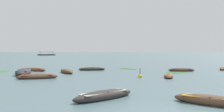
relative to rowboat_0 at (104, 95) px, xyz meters
name	(u,v)px	position (x,y,z in m)	size (l,w,h in m)	color
ground_plane	(103,52)	(2.34, 1495.88, -0.18)	(6000.00, 6000.00, 0.00)	#476066
mountain_1	(0,34)	(-827.52, 2037.48, 145.49)	(1121.84, 1121.84, 291.33)	#56665B
mountain_2	(117,41)	(117.70, 2034.31, 93.04)	(674.01, 674.01, 186.42)	slate
rowboat_0	(104,95)	(0.00, 0.00, 0.00)	(3.56, 3.37, 0.56)	#2D2826
rowboat_1	(181,70)	(9.67, 17.66, -0.01)	(3.29, 1.20, 0.53)	#4C3323
rowboat_2	(212,101)	(4.92, -1.62, 0.00)	(3.40, 3.19, 0.56)	#4C3323
rowboat_3	(92,69)	(-1.42, 19.64, -0.01)	(3.60, 1.61, 0.53)	#2D2826
rowboat_4	(37,77)	(-5.94, 9.88, 0.00)	(3.84, 2.22, 0.55)	#4C3323
rowboat_5	(23,72)	(-8.37, 13.70, 0.08)	(2.20, 4.75, 0.82)	#2D2826
rowboat_6	(67,71)	(-4.14, 15.67, 0.00)	(2.42, 3.94, 0.56)	brown
rowboat_8	(34,70)	(-8.62, 18.80, -0.01)	(3.67, 2.69, 0.54)	brown
rowboat_11	(168,76)	(6.10, 10.32, -0.03)	(1.49, 3.17, 0.47)	brown
rowboat_12	(224,69)	(16.10, 19.78, -0.02)	(2.72, 3.19, 0.50)	brown
ferry_0	(46,55)	(-36.02, 149.59, 0.27)	(11.47, 7.81, 2.54)	#2D2826
mooring_buoy	(140,76)	(3.45, 10.57, -0.08)	(0.40, 0.40, 0.97)	yellow
weed_patch_0	(128,69)	(3.48, 21.81, -0.18)	(3.37, 1.65, 0.14)	#2D5628
weed_patch_1	(4,71)	(-12.17, 18.35, -0.18)	(3.23, 1.27, 0.14)	#38662D
weed_patch_5	(176,73)	(8.38, 15.41, -0.18)	(3.51, 1.73, 0.14)	#2D5628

